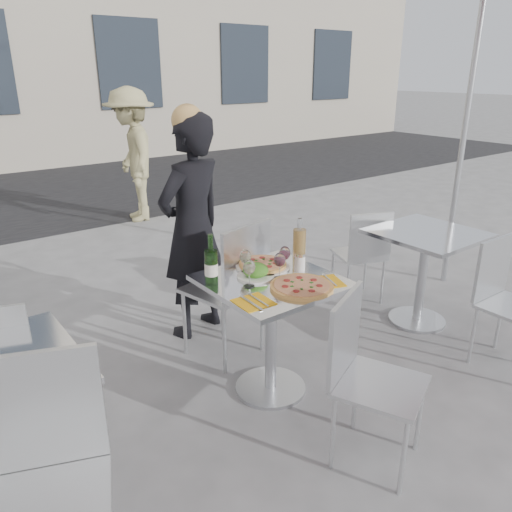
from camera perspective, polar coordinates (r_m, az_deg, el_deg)
ground at (r=3.25m, az=1.66°, el=-14.94°), size 80.00×80.00×0.00m
street_asphalt at (r=8.91m, az=-25.71°, el=6.29°), size 24.00×5.00×0.00m
main_table at (r=2.97m, az=1.76°, el=-6.44°), size 0.72×0.72×0.75m
side_table_right at (r=4.01m, az=18.68°, el=-0.21°), size 0.72×0.72×0.75m
chair_far at (r=3.30m, az=-2.58°, el=-2.79°), size 0.53×0.54×0.98m
chair_near at (r=2.56m, az=12.23°, el=-12.23°), size 0.53×0.54×0.88m
side_chair_lnear at (r=2.03m, az=-23.24°, el=-21.53°), size 0.58×0.59×0.98m
side_chair_rfar at (r=4.24m, az=12.22°, el=0.77°), size 0.49×0.50×0.82m
side_chair_rnear at (r=3.67m, az=26.55°, el=-3.76°), size 0.40×0.41×0.86m
woman_diner at (r=3.62m, az=-7.28°, el=3.12°), size 0.68×0.54×1.63m
pedestrian_b at (r=6.74m, az=-13.91°, el=11.10°), size 0.90×1.23×1.70m
pizza_near at (r=2.78m, az=5.25°, el=-3.48°), size 0.35×0.35×0.02m
pizza_far at (r=3.05m, az=0.78°, el=-1.04°), size 0.33×0.33×0.03m
salad_plate at (r=2.90m, az=-0.03°, el=-1.78°), size 0.22×0.22×0.09m
wine_bottle at (r=2.79m, az=-5.14°, el=-1.06°), size 0.07×0.08×0.29m
carafe at (r=3.09m, az=4.97°, el=1.24°), size 0.08×0.08×0.29m
sugar_shaker at (r=3.00m, az=5.02°, el=-0.68°), size 0.06×0.06×0.11m
wineglass_white_a at (r=2.75m, az=-0.77°, el=-1.40°), size 0.07×0.07×0.16m
wineglass_white_b at (r=2.91m, az=-1.22°, el=-0.16°), size 0.07×0.07×0.16m
wineglass_red_a at (r=2.86m, az=2.73°, el=-0.53°), size 0.07×0.07×0.16m
wineglass_red_b at (r=2.96m, az=3.31°, el=0.23°), size 0.07×0.07×0.16m
napkin_left at (r=2.60m, az=-0.29°, el=-5.26°), size 0.19×0.20×0.01m
napkin_right at (r=2.87m, az=7.97°, el=-2.92°), size 0.23×0.23×0.01m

